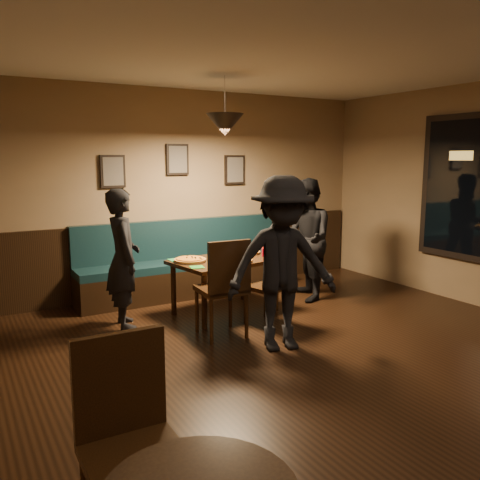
{
  "coord_description": "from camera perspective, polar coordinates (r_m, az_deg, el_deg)",
  "views": [
    {
      "loc": [
        -2.73,
        -2.98,
        1.87
      ],
      "look_at": [
        0.08,
        1.88,
        0.95
      ],
      "focal_mm": 37.53,
      "sensor_mm": 36.0,
      "label": 1
    }
  ],
  "objects": [
    {
      "name": "floor",
      "position": [
        4.46,
        11.75,
        -15.72
      ],
      "size": [
        7.0,
        7.0,
        0.0
      ],
      "primitive_type": "plane",
      "color": "black",
      "rests_on": "ground"
    },
    {
      "name": "ceiling",
      "position": [
        4.15,
        13.13,
        22.0
      ],
      "size": [
        7.0,
        7.0,
        0.0
      ],
      "primitive_type": "plane",
      "rotation": [
        3.14,
        0.0,
        0.0
      ],
      "color": "silver",
      "rests_on": "ground"
    },
    {
      "name": "wall_back",
      "position": [
        7.05,
        -7.16,
        5.42
      ],
      "size": [
        6.0,
        0.0,
        6.0
      ],
      "primitive_type": "plane",
      "rotation": [
        1.57,
        0.0,
        0.0
      ],
      "color": "#8C704F",
      "rests_on": "ground"
    },
    {
      "name": "wainscot",
      "position": [
        7.14,
        -6.92,
        -1.82
      ],
      "size": [
        5.88,
        0.06,
        1.0
      ],
      "primitive_type": "cube",
      "color": "black",
      "rests_on": "ground"
    },
    {
      "name": "booth_bench",
      "position": [
        6.9,
        -6.03,
        -2.2
      ],
      "size": [
        3.0,
        0.6,
        1.0
      ],
      "primitive_type": null,
      "color": "#0F232D",
      "rests_on": "ground"
    },
    {
      "name": "picture_left",
      "position": [
        6.71,
        -14.26,
        7.57
      ],
      "size": [
        0.32,
        0.04,
        0.42
      ],
      "primitive_type": "cube",
      "color": "black",
      "rests_on": "wall_back"
    },
    {
      "name": "picture_center",
      "position": [
        7.01,
        -7.13,
        9.07
      ],
      "size": [
        0.32,
        0.04,
        0.42
      ],
      "primitive_type": "cube",
      "color": "black",
      "rests_on": "wall_back"
    },
    {
      "name": "picture_right",
      "position": [
        7.41,
        -0.62,
        7.99
      ],
      "size": [
        0.32,
        0.04,
        0.42
      ],
      "primitive_type": "cube",
      "color": "black",
      "rests_on": "wall_back"
    },
    {
      "name": "pendant_lamp",
      "position": [
        5.93,
        -1.73,
        12.97
      ],
      "size": [
        0.44,
        0.44,
        0.25
      ],
      "primitive_type": "cone",
      "rotation": [
        3.14,
        0.0,
        0.0
      ],
      "color": "black",
      "rests_on": "ceiling"
    },
    {
      "name": "dining_table",
      "position": [
        6.12,
        -1.64,
        -5.24
      ],
      "size": [
        1.36,
        0.99,
        0.67
      ],
      "primitive_type": "cube",
      "rotation": [
        0.0,
        0.0,
        0.16
      ],
      "color": "black",
      "rests_on": "floor"
    },
    {
      "name": "chair_near_left",
      "position": [
        5.31,
        -2.15,
        -5.37
      ],
      "size": [
        0.49,
        0.49,
        1.05
      ],
      "primitive_type": null,
      "rotation": [
        0.0,
        0.0,
        -0.06
      ],
      "color": "black",
      "rests_on": "floor"
    },
    {
      "name": "chair_near_right",
      "position": [
        5.7,
        3.05,
        -5.13
      ],
      "size": [
        0.49,
        0.49,
        0.9
      ],
      "primitive_type": null,
      "rotation": [
        0.0,
        0.0,
        0.27
      ],
      "color": "black",
      "rests_on": "floor"
    },
    {
      "name": "diner_left",
      "position": [
        5.68,
        -13.16,
        -2.08
      ],
      "size": [
        0.43,
        0.6,
        1.55
      ],
      "primitive_type": "imported",
      "rotation": [
        0.0,
        0.0,
        1.46
      ],
      "color": "black",
      "rests_on": "floor"
    },
    {
      "name": "diner_right",
      "position": [
        6.66,
        7.48,
        0.05
      ],
      "size": [
        0.84,
        0.95,
        1.62
      ],
      "primitive_type": "imported",
      "rotation": [
        0.0,
        0.0,
        -1.91
      ],
      "color": "black",
      "rests_on": "floor"
    },
    {
      "name": "diner_front",
      "position": [
        4.89,
        4.81,
        -2.73
      ],
      "size": [
        1.23,
        0.9,
        1.71
      ],
      "primitive_type": "imported",
      "rotation": [
        0.0,
        0.0,
        -0.26
      ],
      "color": "black",
      "rests_on": "floor"
    },
    {
      "name": "pizza_a",
      "position": [
        5.92,
        -5.7,
        -2.26
      ],
      "size": [
        0.46,
        0.46,
        0.04
      ],
      "primitive_type": "cylinder",
      "rotation": [
        0.0,
        0.0,
        -0.24
      ],
      "color": "gold",
      "rests_on": "dining_table"
    },
    {
      "name": "pizza_b",
      "position": [
        5.88,
        -0.35,
        -2.3
      ],
      "size": [
        0.41,
        0.41,
        0.04
      ],
      "primitive_type": "cylinder",
      "rotation": [
        0.0,
        0.0,
        0.13
      ],
      "color": "orange",
      "rests_on": "dining_table"
    },
    {
      "name": "pizza_c",
      "position": [
        6.38,
        0.74,
        -1.38
      ],
      "size": [
        0.38,
        0.38,
        0.04
      ],
      "primitive_type": "cylinder",
      "rotation": [
        0.0,
        0.0,
        -0.08
      ],
      "color": "gold",
      "rests_on": "dining_table"
    },
    {
      "name": "soda_glass",
      "position": [
        6.09,
        4.5,
        -1.44
      ],
      "size": [
        0.09,
        0.09,
        0.14
      ],
      "primitive_type": "cylinder",
      "rotation": [
        0.0,
        0.0,
        0.4
      ],
      "color": "black",
      "rests_on": "dining_table"
    },
    {
      "name": "tabasco_bottle",
      "position": [
        6.2,
        2.62,
        -1.32
      ],
      "size": [
        0.04,
        0.04,
        0.12
      ],
      "primitive_type": "cylinder",
      "rotation": [
        0.0,
        0.0,
        -0.3
      ],
      "color": "#A30517",
      "rests_on": "dining_table"
    },
    {
      "name": "napkin_a",
      "position": [
        6.04,
        -7.3,
        -2.24
      ],
      "size": [
        0.17,
        0.17,
        0.01
      ],
      "primitive_type": "cube",
      "rotation": [
        0.0,
        0.0,
        0.03
      ],
      "color": "#207A40",
      "rests_on": "dining_table"
    },
    {
      "name": "napkin_b",
      "position": [
        5.61,
        -4.92,
        -3.09
      ],
      "size": [
        0.18,
        0.18,
        0.01
      ],
      "primitive_type": "cube",
      "rotation": [
        0.0,
        0.0,
        -0.21
      ],
      "color": "#217C22",
      "rests_on": "dining_table"
    },
    {
      "name": "cutlery_set",
      "position": [
        5.72,
        -0.08,
        -2.83
      ],
      "size": [
        0.18,
        0.04,
        0.0
      ],
      "primitive_type": "cube",
      "rotation": [
        0.0,
        0.0,
        1.46
      ],
      "color": "silver",
      "rests_on": "dining_table"
    },
    {
      "name": "cafe_chair_far",
      "position": [
        2.58,
        -11.85,
        -22.56
      ],
      "size": [
        0.46,
        0.46,
        1.04
      ],
      "primitive_type": null,
      "rotation": [
        0.0,
        0.0,
        3.14
      ],
      "color": "black",
      "rests_on": "floor"
    }
  ]
}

